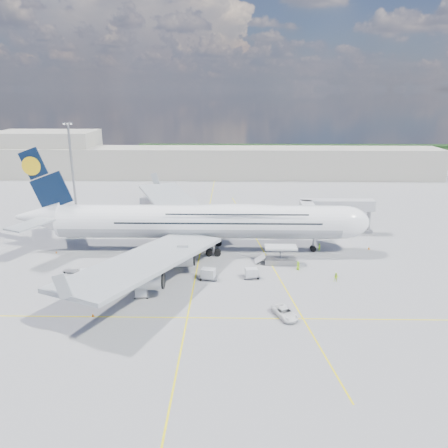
{
  "coord_description": "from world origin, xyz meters",
  "views": [
    {
      "loc": [
        6.93,
        -81.16,
        34.39
      ],
      "look_at": [
        5.26,
        8.0,
        6.84
      ],
      "focal_mm": 35.0,
      "sensor_mm": 36.0,
      "label": 1
    }
  ],
  "objects_px": {
    "cone_wing_left_outer": "(163,218)",
    "cargo_loader": "(279,257)",
    "catering_truck_inner": "(148,217)",
    "cone_wing_left_inner": "(167,222)",
    "dolly_row_a": "(71,271)",
    "crew_nose": "(319,247)",
    "dolly_back": "(87,273)",
    "crew_tug": "(155,282)",
    "catering_truck_outer": "(152,204)",
    "cone_wing_right_inner": "(180,263)",
    "dolly_nose_near": "(208,274)",
    "cone_nose": "(369,248)",
    "cone_wing_right_outer": "(93,315)",
    "crew_van": "(298,266)",
    "jet_bridge": "(327,209)",
    "crew_wing": "(131,267)",
    "baggage_tug": "(168,263)",
    "crew_loader": "(336,277)",
    "dolly_nose_far": "(251,273)",
    "light_mast": "(72,165)",
    "cone_tail": "(56,252)",
    "service_van": "(285,313)",
    "airliner": "(201,221)",
    "dolly_row_b": "(122,271)",
    "dolly_row_c": "(141,292)"
  },
  "relations": [
    {
      "from": "crew_nose",
      "to": "crew_van",
      "type": "height_order",
      "value": "crew_van"
    },
    {
      "from": "dolly_nose_far",
      "to": "service_van",
      "type": "bearing_deg",
      "value": -81.54
    },
    {
      "from": "airliner",
      "to": "cone_wing_right_outer",
      "type": "xyz_separation_m",
      "value": [
        -15.24,
        -29.93,
        -6.59
      ]
    },
    {
      "from": "crew_loader",
      "to": "crew_tug",
      "type": "relative_size",
      "value": 1.13
    },
    {
      "from": "service_van",
      "to": "crew_nose",
      "type": "height_order",
      "value": "crew_nose"
    },
    {
      "from": "catering_truck_outer",
      "to": "dolly_row_b",
      "type": "bearing_deg",
      "value": -78.51
    },
    {
      "from": "dolly_nose_far",
      "to": "cone_wing_left_outer",
      "type": "relative_size",
      "value": 5.92
    },
    {
      "from": "catering_truck_outer",
      "to": "cone_wing_right_inner",
      "type": "bearing_deg",
      "value": -64.23
    },
    {
      "from": "dolly_nose_near",
      "to": "catering_truck_inner",
      "type": "bearing_deg",
      "value": 130.37
    },
    {
      "from": "catering_truck_inner",
      "to": "cone_wing_left_inner",
      "type": "bearing_deg",
      "value": -19.65
    },
    {
      "from": "jet_bridge",
      "to": "crew_tug",
      "type": "distance_m",
      "value": 47.59
    },
    {
      "from": "dolly_back",
      "to": "crew_tug",
      "type": "relative_size",
      "value": 2.12
    },
    {
      "from": "light_mast",
      "to": "cone_wing_right_inner",
      "type": "xyz_separation_m",
      "value": [
        36.23,
        -42.91,
        -12.92
      ]
    },
    {
      "from": "dolly_nose_near",
      "to": "crew_van",
      "type": "bearing_deg",
      "value": 29.28
    },
    {
      "from": "dolly_row_a",
      "to": "dolly_nose_far",
      "type": "distance_m",
      "value": 35.35
    },
    {
      "from": "baggage_tug",
      "to": "cone_nose",
      "type": "relative_size",
      "value": 4.86
    },
    {
      "from": "dolly_row_c",
      "to": "crew_nose",
      "type": "relative_size",
      "value": 1.65
    },
    {
      "from": "light_mast",
      "to": "crew_loader",
      "type": "relative_size",
      "value": 14.31
    },
    {
      "from": "dolly_row_c",
      "to": "crew_tug",
      "type": "xyz_separation_m",
      "value": [
        1.55,
        4.53,
        -0.13
      ]
    },
    {
      "from": "jet_bridge",
      "to": "crew_wing",
      "type": "bearing_deg",
      "value": -151.92
    },
    {
      "from": "cone_wing_left_outer",
      "to": "cone_wing_right_outer",
      "type": "relative_size",
      "value": 0.99
    },
    {
      "from": "jet_bridge",
      "to": "dolly_nose_far",
      "type": "distance_m",
      "value": 32.54
    },
    {
      "from": "baggage_tug",
      "to": "cone_wing_left_outer",
      "type": "height_order",
      "value": "baggage_tug"
    },
    {
      "from": "light_mast",
      "to": "crew_van",
      "type": "xyz_separation_m",
      "value": [
        60.16,
        -45.58,
        -12.3
      ]
    },
    {
      "from": "dolly_row_b",
      "to": "crew_loader",
      "type": "distance_m",
      "value": 40.55
    },
    {
      "from": "dolly_row_a",
      "to": "catering_truck_inner",
      "type": "bearing_deg",
      "value": 91.29
    },
    {
      "from": "cone_wing_left_inner",
      "to": "cone_wing_right_outer",
      "type": "distance_m",
      "value": 50.57
    },
    {
      "from": "dolly_row_a",
      "to": "dolly_nose_near",
      "type": "distance_m",
      "value": 27.28
    },
    {
      "from": "cargo_loader",
      "to": "cone_wing_right_outer",
      "type": "relative_size",
      "value": 15.04
    },
    {
      "from": "cone_wing_left_inner",
      "to": "cone_tail",
      "type": "distance_m",
      "value": 31.07
    },
    {
      "from": "service_van",
      "to": "cone_wing_right_inner",
      "type": "xyz_separation_m",
      "value": [
        -19.15,
        21.63,
        -0.46
      ]
    },
    {
      "from": "dolly_nose_near",
      "to": "cone_nose",
      "type": "distance_m",
      "value": 39.15
    },
    {
      "from": "dolly_row_a",
      "to": "crew_nose",
      "type": "bearing_deg",
      "value": 31.3
    },
    {
      "from": "crew_loader",
      "to": "cone_nose",
      "type": "relative_size",
      "value": 2.78
    },
    {
      "from": "dolly_nose_near",
      "to": "dolly_back",
      "type": "bearing_deg",
      "value": -166.38
    },
    {
      "from": "dolly_nose_far",
      "to": "cone_tail",
      "type": "bearing_deg",
      "value": 154.4
    },
    {
      "from": "jet_bridge",
      "to": "crew_nose",
      "type": "height_order",
      "value": "jet_bridge"
    },
    {
      "from": "dolly_nose_far",
      "to": "dolly_nose_near",
      "type": "relative_size",
      "value": 0.88
    },
    {
      "from": "airliner",
      "to": "jet_bridge",
      "type": "relative_size",
      "value": 4.21
    },
    {
      "from": "crew_nose",
      "to": "cone_wing_left_inner",
      "type": "bearing_deg",
      "value": 117.28
    },
    {
      "from": "crew_nose",
      "to": "cone_wing_right_inner",
      "type": "bearing_deg",
      "value": 161.18
    },
    {
      "from": "cone_wing_left_outer",
      "to": "cargo_loader",
      "type": "bearing_deg",
      "value": -47.72
    },
    {
      "from": "dolly_nose_near",
      "to": "crew_loader",
      "type": "relative_size",
      "value": 2.12
    },
    {
      "from": "crew_nose",
      "to": "cargo_loader",
      "type": "bearing_deg",
      "value": -176.34
    },
    {
      "from": "airliner",
      "to": "cone_wing_left_outer",
      "type": "distance_m",
      "value": 28.76
    },
    {
      "from": "crew_tug",
      "to": "cone_wing_right_inner",
      "type": "relative_size",
      "value": 2.67
    },
    {
      "from": "service_van",
      "to": "crew_nose",
      "type": "bearing_deg",
      "value": 46.73
    },
    {
      "from": "jet_bridge",
      "to": "cone_wing_right_inner",
      "type": "xyz_separation_m",
      "value": [
        -33.58,
        -18.85,
        -6.57
      ]
    },
    {
      "from": "dolly_back",
      "to": "dolly_row_b",
      "type": "bearing_deg",
      "value": -3.39
    },
    {
      "from": "light_mast",
      "to": "cone_wing_left_outer",
      "type": "relative_size",
      "value": 45.39
    }
  ]
}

